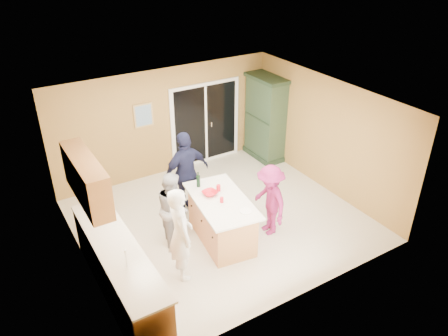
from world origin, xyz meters
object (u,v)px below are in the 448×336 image
woman_grey (173,208)px  woman_magenta (270,200)px  green_hutch (266,119)px  woman_navy (186,173)px  woman_white (180,234)px  kitchen_island (221,221)px

woman_grey → woman_magenta: (1.70, -0.74, 0.00)m
green_hutch → woman_navy: bearing=-157.3°
woman_white → woman_grey: 1.00m
kitchen_island → woman_magenta: bearing=-8.9°
green_hutch → woman_navy: green_hutch is taller
woman_navy → woman_magenta: bearing=117.9°
green_hutch → woman_grey: bearing=-151.1°
woman_white → woman_navy: woman_navy is taller
woman_grey → woman_navy: 1.04m
woman_white → woman_grey: bearing=-8.8°
woman_grey → woman_magenta: woman_magenta is taller
green_hutch → woman_grey: green_hutch is taller
woman_grey → woman_magenta: size_ratio=1.00×
woman_white → woman_magenta: size_ratio=1.17×
green_hutch → woman_navy: 3.14m
kitchen_island → woman_magenta: 1.01m
woman_grey → woman_navy: size_ratio=0.81×
green_hutch → kitchen_island: bearing=-138.8°
woman_magenta → green_hutch: bearing=152.0°
woman_navy → woman_magenta: (1.02, -1.51, -0.17)m
kitchen_island → woman_grey: size_ratio=1.26×
woman_white → woman_navy: bearing=-20.9°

